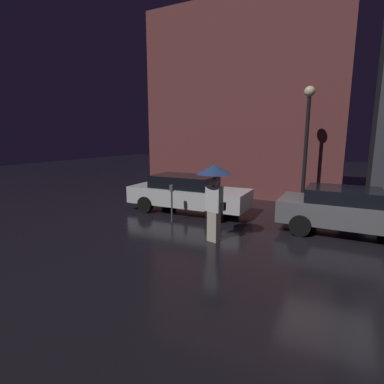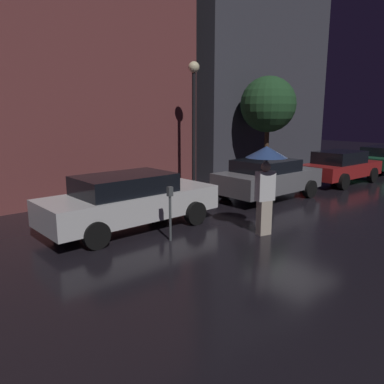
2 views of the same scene
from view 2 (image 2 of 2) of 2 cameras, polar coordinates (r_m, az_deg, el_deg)
ground_plane at (r=12.61m, az=15.55°, el=-2.18°), size 60.00×60.00×0.00m
building_facade_left at (r=14.46m, az=-18.87°, el=17.65°), size 9.60×3.00×9.16m
building_facade_right at (r=20.56m, az=9.53°, el=16.93°), size 8.65×3.00×9.70m
parked_car_white at (r=9.87m, az=-9.42°, el=-1.19°), size 4.73×1.94×1.44m
parked_car_grey at (r=13.48m, az=11.46°, el=2.14°), size 3.98×2.04×1.40m
parked_car_red at (r=17.38m, az=21.66°, el=3.64°), size 4.12×1.88×1.40m
pedestrian_with_umbrella at (r=9.23m, az=11.21°, el=3.57°), size 1.00×1.00×2.20m
parking_meter at (r=8.76m, az=-3.37°, el=-2.40°), size 0.12×0.10×1.30m
street_lamp_near at (r=13.69m, az=0.28°, el=12.76°), size 0.40×0.40×4.76m
street_tree at (r=16.82m, az=11.52°, el=12.90°), size 2.38×2.38×4.55m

